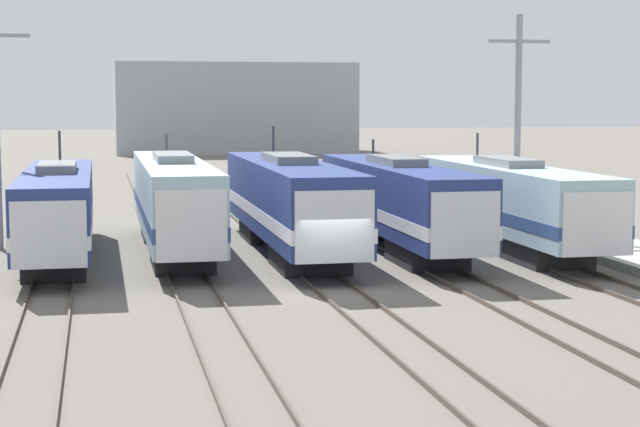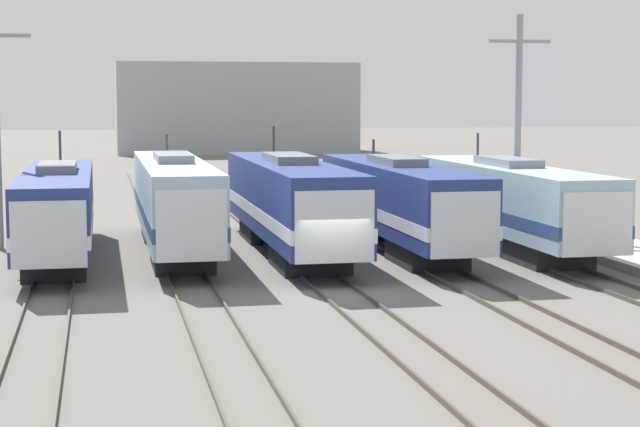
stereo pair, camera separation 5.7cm
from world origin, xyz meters
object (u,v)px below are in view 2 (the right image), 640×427
object	(u,v)px
locomotive_far_left	(58,210)
locomotive_far_right	(511,203)
locomotive_center_left	(174,202)
catenary_tower_right	(518,120)
locomotive_center	(291,204)
locomotive_center_right	(399,203)

from	to	relation	value
locomotive_far_left	locomotive_far_right	distance (m)	19.53
locomotive_center_left	locomotive_far_left	bearing A→B (deg)	-168.24
locomotive_far_left	catenary_tower_right	size ratio (longest dim) A/B	1.66
catenary_tower_right	locomotive_center	bearing A→B (deg)	-159.92
locomotive_center	locomotive_far_right	size ratio (longest dim) A/B	1.04
locomotive_center_left	locomotive_center	xyz separation A→B (m)	(4.87, -1.50, -0.01)
locomotive_center_left	locomotive_far_right	xyz separation A→B (m)	(14.62, -2.10, -0.11)
catenary_tower_right	locomotive_far_left	bearing A→B (deg)	-169.81
locomotive_far_right	locomotive_far_left	bearing A→B (deg)	176.80
locomotive_center	locomotive_far_right	bearing A→B (deg)	-3.55
locomotive_center	catenary_tower_right	distance (m)	13.28
locomotive_far_left	locomotive_center_right	xyz separation A→B (m)	(14.62, -0.27, 0.06)
locomotive_center_right	catenary_tower_right	distance (m)	9.01
locomotive_center_left	catenary_tower_right	size ratio (longest dim) A/B	1.75
locomotive_far_right	locomotive_center_left	bearing A→B (deg)	171.81
locomotive_center_left	catenary_tower_right	distance (m)	17.51
locomotive_center_right	locomotive_far_right	xyz separation A→B (m)	(4.87, -0.82, -0.03)
locomotive_center_right	locomotive_center_left	bearing A→B (deg)	172.51
locomotive_far_right	catenary_tower_right	distance (m)	6.54
locomotive_center_left	locomotive_center_right	distance (m)	9.83
locomotive_center	catenary_tower_right	world-z (taller)	catenary_tower_right
locomotive_center	locomotive_center_right	size ratio (longest dim) A/B	1.00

